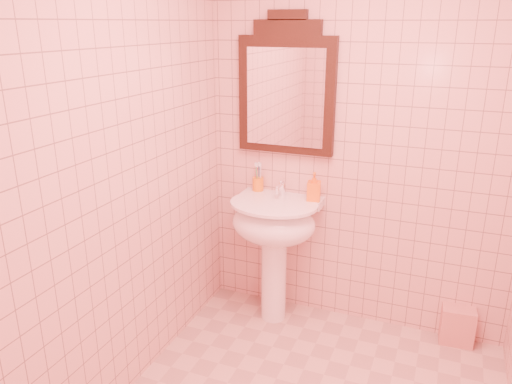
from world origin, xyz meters
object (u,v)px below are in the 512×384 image
at_px(toothbrush_cup, 258,184).
at_px(pedestal_sink, 274,231).
at_px(soap_dispenser, 314,187).
at_px(towel, 457,325).
at_px(mirror, 286,89).

bearing_deg(toothbrush_cup, pedestal_sink, -44.31).
xyz_separation_m(pedestal_sink, soap_dispenser, (0.23, 0.13, 0.29)).
relative_size(pedestal_sink, towel, 3.47).
bearing_deg(mirror, soap_dispenser, -16.79).
bearing_deg(towel, soap_dispenser, -177.91).
relative_size(mirror, towel, 3.60).
height_order(soap_dispenser, towel, soap_dispenser).
bearing_deg(soap_dispenser, towel, -8.14).
height_order(mirror, toothbrush_cup, mirror).
distance_m(soap_dispenser, towel, 1.28).
height_order(pedestal_sink, toothbrush_cup, toothbrush_cup).
distance_m(pedestal_sink, soap_dispenser, 0.39).
bearing_deg(mirror, towel, -1.55).
xyz_separation_m(toothbrush_cup, soap_dispenser, (0.41, -0.05, 0.04)).
height_order(pedestal_sink, mirror, mirror).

